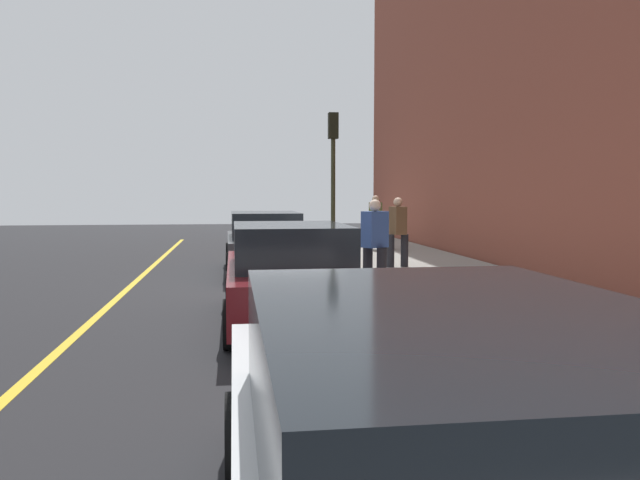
{
  "coord_description": "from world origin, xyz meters",
  "views": [
    {
      "loc": [
        -13.48,
        1.04,
        1.95
      ],
      "look_at": [
        -0.73,
        -0.73,
        1.01
      ],
      "focal_mm": 35.25,
      "sensor_mm": 36.0,
      "label": 1
    }
  ],
  "objects_px": {
    "parked_car_white": "(442,470)",
    "pedestrian_olive_coat": "(375,220)",
    "traffic_light_pole": "(333,160)",
    "pedestrian_brown_coat": "(398,230)",
    "parked_car_maroon": "(289,275)",
    "parked_car_charcoal": "(264,242)",
    "rolling_suitcase": "(382,241)",
    "pedestrian_blue_coat": "(375,242)"
  },
  "relations": [
    {
      "from": "parked_car_charcoal",
      "to": "parked_car_maroon",
      "type": "bearing_deg",
      "value": -179.59
    },
    {
      "from": "parked_car_charcoal",
      "to": "traffic_light_pole",
      "type": "xyz_separation_m",
      "value": [
        1.53,
        -1.96,
        2.12
      ]
    },
    {
      "from": "traffic_light_pole",
      "to": "pedestrian_blue_coat",
      "type": "bearing_deg",
      "value": 179.1
    },
    {
      "from": "parked_car_white",
      "to": "pedestrian_olive_coat",
      "type": "xyz_separation_m",
      "value": [
        17.76,
        -3.79,
        0.33
      ]
    },
    {
      "from": "parked_car_white",
      "to": "parked_car_maroon",
      "type": "distance_m",
      "value": 6.66
    },
    {
      "from": "parked_car_maroon",
      "to": "parked_car_charcoal",
      "type": "bearing_deg",
      "value": 0.41
    },
    {
      "from": "parked_car_white",
      "to": "pedestrian_brown_coat",
      "type": "bearing_deg",
      "value": -14.12
    },
    {
      "from": "parked_car_charcoal",
      "to": "parked_car_white",
      "type": "bearing_deg",
      "value": -179.5
    },
    {
      "from": "pedestrian_olive_coat",
      "to": "traffic_light_pole",
      "type": "relative_size",
      "value": 0.44
    },
    {
      "from": "pedestrian_brown_coat",
      "to": "parked_car_charcoal",
      "type": "bearing_deg",
      "value": 82.18
    },
    {
      "from": "parked_car_maroon",
      "to": "pedestrian_blue_coat",
      "type": "bearing_deg",
      "value": -38.04
    },
    {
      "from": "parked_car_charcoal",
      "to": "rolling_suitcase",
      "type": "bearing_deg",
      "value": -43.18
    },
    {
      "from": "parked_car_white",
      "to": "parked_car_charcoal",
      "type": "relative_size",
      "value": 1.0
    },
    {
      "from": "parked_car_maroon",
      "to": "pedestrian_brown_coat",
      "type": "xyz_separation_m",
      "value": [
        5.87,
        -3.22,
        0.31
      ]
    },
    {
      "from": "parked_car_charcoal",
      "to": "pedestrian_blue_coat",
      "type": "relative_size",
      "value": 2.82
    },
    {
      "from": "pedestrian_olive_coat",
      "to": "parked_car_charcoal",
      "type": "bearing_deg",
      "value": 140.75
    },
    {
      "from": "parked_car_white",
      "to": "pedestrian_olive_coat",
      "type": "relative_size",
      "value": 2.72
    },
    {
      "from": "parked_car_white",
      "to": "rolling_suitcase",
      "type": "xyz_separation_m",
      "value": [
        17.27,
        -3.91,
        -0.33
      ]
    },
    {
      "from": "rolling_suitcase",
      "to": "pedestrian_olive_coat",
      "type": "bearing_deg",
      "value": 13.27
    },
    {
      "from": "parked_car_maroon",
      "to": "pedestrian_blue_coat",
      "type": "relative_size",
      "value": 2.69
    },
    {
      "from": "parked_car_maroon",
      "to": "parked_car_charcoal",
      "type": "height_order",
      "value": "same"
    },
    {
      "from": "parked_car_maroon",
      "to": "parked_car_charcoal",
      "type": "distance_m",
      "value": 6.32
    },
    {
      "from": "parked_car_maroon",
      "to": "pedestrian_brown_coat",
      "type": "height_order",
      "value": "pedestrian_brown_coat"
    },
    {
      "from": "pedestrian_olive_coat",
      "to": "rolling_suitcase",
      "type": "distance_m",
      "value": 0.83
    },
    {
      "from": "pedestrian_brown_coat",
      "to": "traffic_light_pole",
      "type": "distance_m",
      "value": 2.99
    },
    {
      "from": "parked_car_charcoal",
      "to": "pedestrian_brown_coat",
      "type": "bearing_deg",
      "value": -97.82
    },
    {
      "from": "pedestrian_olive_coat",
      "to": "parked_car_white",
      "type": "bearing_deg",
      "value": 167.95
    },
    {
      "from": "parked_car_white",
      "to": "pedestrian_olive_coat",
      "type": "bearing_deg",
      "value": -12.05
    },
    {
      "from": "traffic_light_pole",
      "to": "pedestrian_brown_coat",
      "type": "bearing_deg",
      "value": -146.69
    },
    {
      "from": "parked_car_white",
      "to": "pedestrian_brown_coat",
      "type": "distance_m",
      "value": 12.93
    },
    {
      "from": "parked_car_maroon",
      "to": "pedestrian_olive_coat",
      "type": "relative_size",
      "value": 2.6
    },
    {
      "from": "parked_car_white",
      "to": "pedestrian_olive_coat",
      "type": "height_order",
      "value": "pedestrian_olive_coat"
    },
    {
      "from": "parked_car_maroon",
      "to": "pedestrian_olive_coat",
      "type": "distance_m",
      "value": 11.76
    },
    {
      "from": "pedestrian_blue_coat",
      "to": "rolling_suitcase",
      "type": "height_order",
      "value": "pedestrian_blue_coat"
    },
    {
      "from": "parked_car_charcoal",
      "to": "pedestrian_brown_coat",
      "type": "height_order",
      "value": "pedestrian_brown_coat"
    },
    {
      "from": "rolling_suitcase",
      "to": "parked_car_maroon",
      "type": "bearing_deg",
      "value": 159.45
    },
    {
      "from": "parked_car_maroon",
      "to": "traffic_light_pole",
      "type": "relative_size",
      "value": 1.14
    },
    {
      "from": "parked_car_maroon",
      "to": "pedestrian_olive_coat",
      "type": "xyz_separation_m",
      "value": [
        11.1,
        -3.86,
        0.33
      ]
    },
    {
      "from": "traffic_light_pole",
      "to": "parked_car_maroon",
      "type": "bearing_deg",
      "value": 166.29
    },
    {
      "from": "pedestrian_olive_coat",
      "to": "pedestrian_blue_coat",
      "type": "xyz_separation_m",
      "value": [
        -8.76,
        2.03,
        -0.03
      ]
    },
    {
      "from": "pedestrian_brown_coat",
      "to": "pedestrian_blue_coat",
      "type": "height_order",
      "value": "pedestrian_brown_coat"
    },
    {
      "from": "parked_car_charcoal",
      "to": "traffic_light_pole",
      "type": "distance_m",
      "value": 3.27
    }
  ]
}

